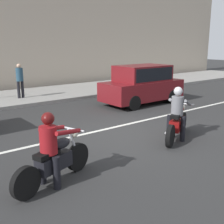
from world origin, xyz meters
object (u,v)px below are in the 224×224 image
object	(u,v)px
motorcycle_with_rider_gray	(177,118)
pedestrian_bystander	(20,78)
motorcycle_with_rider_crimson	(53,155)
parked_hatchback_maroon	(142,84)

from	to	relation	value
motorcycle_with_rider_gray	pedestrian_bystander	world-z (taller)	pedestrian_bystander
motorcycle_with_rider_gray	motorcycle_with_rider_crimson	world-z (taller)	motorcycle_with_rider_gray
parked_hatchback_maroon	pedestrian_bystander	xyz separation A→B (m)	(-4.20, 4.25, 0.19)
pedestrian_bystander	motorcycle_with_rider_gray	bearing A→B (deg)	-80.09
motorcycle_with_rider_crimson	motorcycle_with_rider_gray	bearing A→B (deg)	3.56
parked_hatchback_maroon	pedestrian_bystander	size ratio (longest dim) A/B	2.35
motorcycle_with_rider_crimson	pedestrian_bystander	xyz separation A→B (m)	(2.64, 8.79, 0.50)
motorcycle_with_rider_gray	parked_hatchback_maroon	distance (m)	5.08
motorcycle_with_rider_crimson	parked_hatchback_maroon	bearing A→B (deg)	33.54
motorcycle_with_rider_crimson	parked_hatchback_maroon	size ratio (longest dim) A/B	0.51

